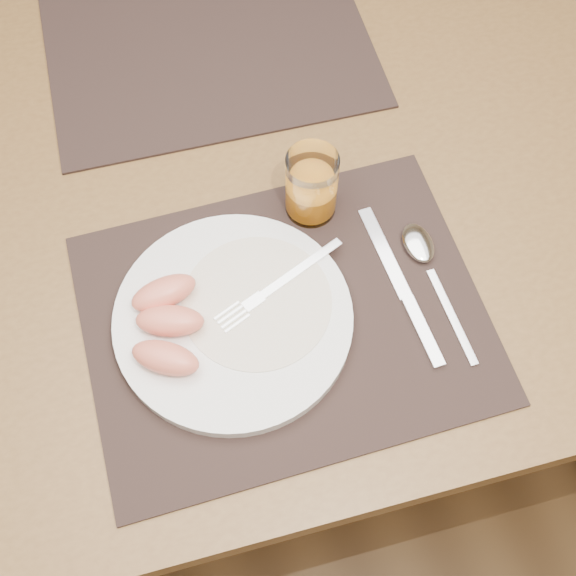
# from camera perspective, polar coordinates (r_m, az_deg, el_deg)

# --- Properties ---
(ground) EXTENTS (5.00, 5.00, 0.00)m
(ground) POSITION_cam_1_polar(r_m,az_deg,el_deg) (1.60, -2.21, -6.84)
(ground) COLOR brown
(ground) RESTS_ON ground
(table) EXTENTS (1.40, 0.90, 0.75)m
(table) POSITION_cam_1_polar(r_m,az_deg,el_deg) (1.01, -3.52, 6.59)
(table) COLOR brown
(table) RESTS_ON ground
(placemat_near) EXTENTS (0.46, 0.36, 0.00)m
(placemat_near) POSITION_cam_1_polar(r_m,az_deg,el_deg) (0.83, -0.27, -2.36)
(placemat_near) COLOR black
(placemat_near) RESTS_ON table
(placemat_far) EXTENTS (0.45, 0.35, 0.00)m
(placemat_far) POSITION_cam_1_polar(r_m,az_deg,el_deg) (1.08, -6.30, 18.56)
(placemat_far) COLOR black
(placemat_far) RESTS_ON table
(plate) EXTENTS (0.27, 0.27, 0.02)m
(plate) POSITION_cam_1_polar(r_m,az_deg,el_deg) (0.82, -4.35, -2.44)
(plate) COLOR white
(plate) RESTS_ON placemat_near
(plate_dressing) EXTENTS (0.17, 0.17, 0.00)m
(plate_dressing) POSITION_cam_1_polar(r_m,az_deg,el_deg) (0.81, -2.49, -1.08)
(plate_dressing) COLOR white
(plate_dressing) RESTS_ON plate
(fork) EXTENTS (0.17, 0.09, 0.00)m
(fork) POSITION_cam_1_polar(r_m,az_deg,el_deg) (0.82, -1.41, -0.17)
(fork) COLOR silver
(fork) RESTS_ON plate
(knife) EXTENTS (0.03, 0.22, 0.01)m
(knife) POSITION_cam_1_polar(r_m,az_deg,el_deg) (0.84, 9.34, -0.76)
(knife) COLOR silver
(knife) RESTS_ON placemat_near
(spoon) EXTENTS (0.04, 0.19, 0.01)m
(spoon) POSITION_cam_1_polar(r_m,az_deg,el_deg) (0.87, 10.61, 2.70)
(spoon) COLOR silver
(spoon) RESTS_ON placemat_near
(juice_glass) EXTENTS (0.06, 0.06, 0.09)m
(juice_glass) POSITION_cam_1_polar(r_m,az_deg,el_deg) (0.86, 1.86, 7.93)
(juice_glass) COLOR white
(juice_glass) RESTS_ON placemat_near
(grapefruit_wedges) EXTENTS (0.10, 0.14, 0.03)m
(grapefruit_wedges) POSITION_cam_1_polar(r_m,az_deg,el_deg) (0.80, -9.59, -2.77)
(grapefruit_wedges) COLOR #E3795C
(grapefruit_wedges) RESTS_ON plate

